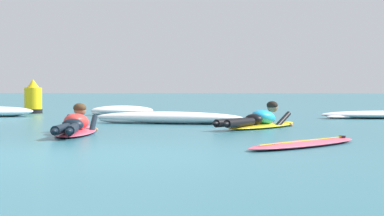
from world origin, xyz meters
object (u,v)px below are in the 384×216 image
surfer_near (75,126)px  channel_marker_buoy (33,100)px  drifting_surfboard (305,143)px  surfer_far (259,121)px

surfer_near → channel_marker_buoy: size_ratio=2.71×
drifting_surfboard → channel_marker_buoy: channel_marker_buoy is taller
surfer_near → surfer_far: same height
surfer_far → drifting_surfboard: bearing=-82.9°
surfer_far → channel_marker_buoy: 9.21m
drifting_surfboard → channel_marker_buoy: 12.58m
surfer_near → drifting_surfboard: size_ratio=1.25×
surfer_near → surfer_far: size_ratio=1.06×
drifting_surfboard → channel_marker_buoy: size_ratio=2.16×
surfer_far → drifting_surfboard: size_ratio=1.18×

